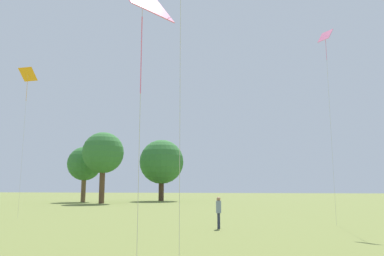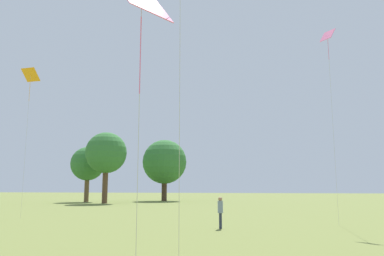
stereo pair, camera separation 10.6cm
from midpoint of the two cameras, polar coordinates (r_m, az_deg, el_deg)
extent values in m
cylinder|color=#282D42|center=(20.89, 3.95, -13.93)|extent=(0.18, 0.18, 0.83)
cylinder|color=gray|center=(20.84, 3.92, -11.90)|extent=(0.32, 0.32, 0.65)
sphere|color=#A37556|center=(20.83, 3.91, -10.74)|extent=(0.22, 0.22, 0.22)
cube|color=orange|center=(31.43, -23.81, 7.50)|extent=(1.22, 0.92, 0.85)
cylinder|color=orange|center=(31.11, -23.96, 5.29)|extent=(0.02, 0.02, 1.68)
cylinder|color=#BCB7A8|center=(30.41, -24.46, -2.25)|extent=(0.01, 0.01, 10.73)
cube|color=pink|center=(26.04, 19.54, 13.12)|extent=(0.96, 0.99, 0.74)
cylinder|color=pink|center=(25.70, 19.65, 11.13)|extent=(0.02, 0.02, 1.31)
cylinder|color=#BCB7A8|center=(24.49, 20.27, 0.20)|extent=(0.01, 0.01, 11.79)
cylinder|color=pink|center=(9.28, -8.07, 11.04)|extent=(0.02, 0.02, 1.94)
cylinder|color=#BCB7A8|center=(8.80, -8.35, -1.00)|extent=(0.01, 0.01, 6.83)
cylinder|color=#473323|center=(62.96, -4.76, -9.00)|extent=(0.87, 0.87, 4.44)
sphere|color=#337033|center=(63.10, -4.71, -5.14)|extent=(7.34, 7.34, 7.34)
cylinder|color=brown|center=(60.45, -16.25, -8.68)|extent=(0.70, 0.70, 4.43)
sphere|color=#337033|center=(60.56, -16.10, -5.23)|extent=(5.21, 5.21, 5.21)
cylinder|color=brown|center=(54.53, -13.61, -8.22)|extent=(0.76, 0.76, 5.49)
sphere|color=#337033|center=(54.74, -13.44, -3.67)|extent=(5.83, 5.83, 5.83)
camera|label=1|loc=(0.05, -90.27, 0.04)|focal=35.00mm
camera|label=2|loc=(0.05, 89.73, -0.04)|focal=35.00mm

